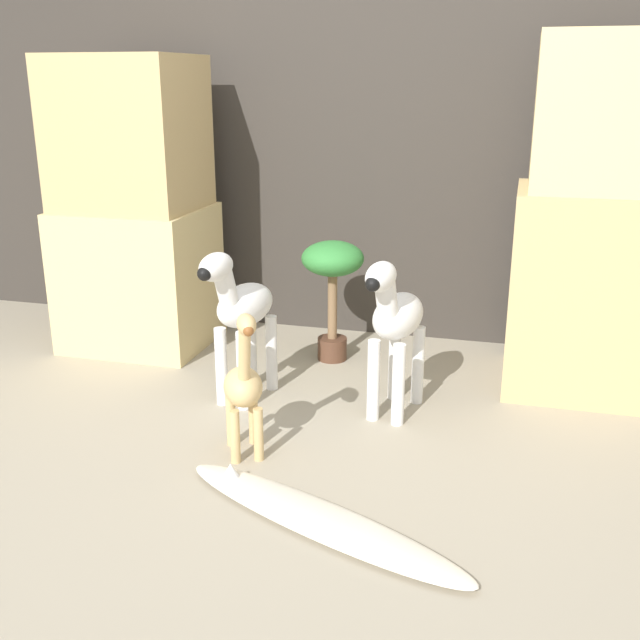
{
  "coord_description": "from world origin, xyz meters",
  "views": [
    {
      "loc": [
        0.8,
        -2.33,
        1.39
      ],
      "look_at": [
        0.0,
        0.63,
        0.39
      ],
      "focal_mm": 42.0,
      "sensor_mm": 36.0,
      "label": 1
    }
  ],
  "objects_px": {
    "zebra_left": "(241,310)",
    "giraffe_figurine": "(244,386)",
    "zebra_right": "(395,321)",
    "surfboard": "(317,518)",
    "potted_palm_front": "(333,272)"
  },
  "relations": [
    {
      "from": "zebra_right",
      "to": "potted_palm_front",
      "type": "height_order",
      "value": "zebra_right"
    },
    {
      "from": "zebra_right",
      "to": "giraffe_figurine",
      "type": "height_order",
      "value": "zebra_right"
    },
    {
      "from": "zebra_right",
      "to": "potted_palm_front",
      "type": "distance_m",
      "value": 0.71
    },
    {
      "from": "giraffe_figurine",
      "to": "potted_palm_front",
      "type": "height_order",
      "value": "same"
    },
    {
      "from": "zebra_right",
      "to": "surfboard",
      "type": "xyz_separation_m",
      "value": [
        -0.09,
        -0.89,
        -0.4
      ]
    },
    {
      "from": "zebra_left",
      "to": "giraffe_figurine",
      "type": "bearing_deg",
      "value": -68.28
    },
    {
      "from": "giraffe_figurine",
      "to": "potted_palm_front",
      "type": "relative_size",
      "value": 1.0
    },
    {
      "from": "zebra_right",
      "to": "giraffe_figurine",
      "type": "distance_m",
      "value": 0.72
    },
    {
      "from": "zebra_left",
      "to": "potted_palm_front",
      "type": "bearing_deg",
      "value": 66.23
    },
    {
      "from": "giraffe_figurine",
      "to": "zebra_left",
      "type": "bearing_deg",
      "value": 111.72
    },
    {
      "from": "giraffe_figurine",
      "to": "potted_palm_front",
      "type": "xyz_separation_m",
      "value": [
        0.07,
        1.09,
        0.17
      ]
    },
    {
      "from": "zebra_right",
      "to": "giraffe_figurine",
      "type": "bearing_deg",
      "value": -132.96
    },
    {
      "from": "potted_palm_front",
      "to": "zebra_left",
      "type": "bearing_deg",
      "value": -113.77
    },
    {
      "from": "zebra_left",
      "to": "potted_palm_front",
      "type": "xyz_separation_m",
      "value": [
        0.26,
        0.6,
        0.04
      ]
    },
    {
      "from": "zebra_left",
      "to": "surfboard",
      "type": "bearing_deg",
      "value": -56.12
    }
  ]
}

